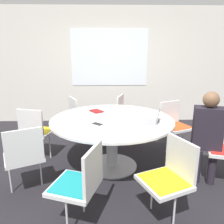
# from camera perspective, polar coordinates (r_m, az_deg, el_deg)

# --- Properties ---
(ground_plane) EXTENTS (16.00, 16.00, 0.00)m
(ground_plane) POSITION_cam_1_polar(r_m,az_deg,el_deg) (3.42, 0.00, -13.87)
(ground_plane) COLOR black
(wall_back) EXTENTS (8.00, 0.07, 2.70)m
(wall_back) POSITION_cam_1_polar(r_m,az_deg,el_deg) (5.35, -0.67, 11.88)
(wall_back) COLOR silver
(wall_back) RESTS_ON ground_plane
(conference_table) EXTENTS (1.75, 1.75, 0.75)m
(conference_table) POSITION_cam_1_polar(r_m,az_deg,el_deg) (3.17, 0.00, -4.17)
(conference_table) COLOR #B7B7BC
(conference_table) RESTS_ON ground_plane
(chair_1) EXTENTS (0.57, 0.56, 0.85)m
(chair_1) POSITION_cam_1_polar(r_m,az_deg,el_deg) (3.91, 15.87, -2.57)
(chair_1) COLOR silver
(chair_1) RESTS_ON ground_plane
(chair_2) EXTENTS (0.54, 0.55, 0.85)m
(chair_2) POSITION_cam_1_polar(r_m,az_deg,el_deg) (4.34, 3.79, -0.25)
(chair_2) COLOR silver
(chair_2) RESTS_ON ground_plane
(chair_3) EXTENTS (0.57, 0.58, 0.85)m
(chair_3) POSITION_cam_1_polar(r_m,az_deg,el_deg) (4.25, -8.42, -0.74)
(chair_3) COLOR silver
(chair_3) RESTS_ON ground_plane
(chair_4) EXTENTS (0.54, 0.53, 0.85)m
(chair_4) POSITION_cam_1_polar(r_m,az_deg,el_deg) (3.64, -19.25, -4.21)
(chair_4) COLOR silver
(chair_4) RESTS_ON ground_plane
(chair_5) EXTENTS (0.58, 0.57, 0.85)m
(chair_5) POSITION_cam_1_polar(r_m,az_deg,el_deg) (2.83, -22.01, -10.10)
(chair_5) COLOR silver
(chair_5) RESTS_ON ground_plane
(chair_6) EXTENTS (0.54, 0.55, 0.85)m
(chair_6) POSITION_cam_1_polar(r_m,az_deg,el_deg) (2.17, -8.13, -17.22)
(chair_6) COLOR silver
(chair_6) RESTS_ON ground_plane
(chair_7) EXTENTS (0.56, 0.57, 0.85)m
(chair_7) POSITION_cam_1_polar(r_m,az_deg,el_deg) (2.31, 14.82, -15.43)
(chair_7) COLOR silver
(chair_7) RESTS_ON ground_plane
(person_0) EXTENTS (0.41, 0.33, 1.20)m
(person_0) POSITION_cam_1_polar(r_m,az_deg,el_deg) (3.06, 23.70, -4.42)
(person_0) COLOR #231E28
(person_0) RESTS_ON ground_plane
(laptop) EXTENTS (0.32, 0.35, 0.21)m
(laptop) POSITION_cam_1_polar(r_m,az_deg,el_deg) (3.02, 10.91, -1.64)
(laptop) COLOR #99999E
(laptop) RESTS_ON conference_table
(spiral_notebook) EXTENTS (0.24, 0.26, 0.02)m
(spiral_notebook) POSITION_cam_1_polar(r_m,az_deg,el_deg) (3.51, -4.10, 0.23)
(spiral_notebook) COLOR maroon
(spiral_notebook) RESTS_ON conference_table
(coffee_cup) EXTENTS (0.08, 0.08, 0.09)m
(coffee_cup) POSITION_cam_1_polar(r_m,az_deg,el_deg) (3.48, 1.71, 0.72)
(coffee_cup) COLOR white
(coffee_cup) RESTS_ON conference_table
(cell_phone) EXTENTS (0.15, 0.14, 0.01)m
(cell_phone) POSITION_cam_1_polar(r_m,az_deg,el_deg) (2.90, -3.85, -3.11)
(cell_phone) COLOR black
(cell_phone) RESTS_ON conference_table
(handbag) EXTENTS (0.36, 0.16, 0.28)m
(handbag) POSITION_cam_1_polar(r_m,az_deg,el_deg) (4.57, -2.49, -4.28)
(handbag) COLOR black
(handbag) RESTS_ON ground_plane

